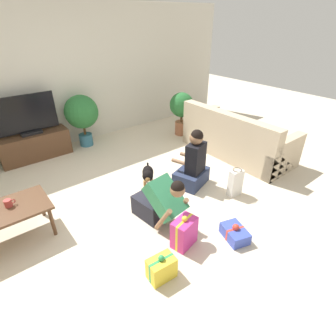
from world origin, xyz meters
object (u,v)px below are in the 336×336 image
gift_box_a (235,233)px  sofa_right (236,139)px  person_sitting (193,165)px  mug (8,203)px  dog (148,174)px  potted_plant_corner_right (182,108)px  tv (27,117)px  tv_console (35,146)px  potted_plant_back_right (82,114)px  gift_box_c (162,268)px  person_kneeling (160,202)px  gift_box_b (184,232)px  coffee_table (8,213)px  gift_bag_a (235,183)px

gift_box_a → sofa_right: bearing=39.3°
person_sitting → mug: size_ratio=7.75×
dog → potted_plant_corner_right: bearing=70.2°
tv → person_sitting: (1.67, -2.49, -0.45)m
tv_console → potted_plant_back_right: size_ratio=1.18×
tv_console → gift_box_c: tv_console is taller
tv_console → mug: mug is taller
sofa_right → tv_console: (-3.02, 2.23, -0.07)m
potted_plant_back_right → dog: size_ratio=2.40×
person_kneeling → gift_box_b: size_ratio=1.91×
tv_console → gift_box_a: (1.25, -3.67, -0.17)m
dog → person_kneeling: bearing=-79.9°
tv → dog: size_ratio=2.34×
gift_box_a → gift_box_c: size_ratio=1.29×
potted_plant_back_right → gift_box_b: (-0.25, -3.32, -0.49)m
sofa_right → potted_plant_corner_right: 1.43m
sofa_right → dog: 1.95m
sofa_right → gift_box_b: bearing=116.2°
gift_box_b → dog: bearing=73.7°
person_sitting → gift_box_c: (-1.43, -1.07, -0.21)m
sofa_right → gift_box_c: bearing=115.6°
coffee_table → person_sitting: person_sitting is taller
tv_console → mug: (-0.76, -1.99, 0.24)m
potted_plant_back_right → potted_plant_corner_right: potted_plant_back_right is taller
tv → gift_box_b: 3.49m
sofa_right → gift_box_a: (-1.77, -1.45, -0.24)m
tv_console → gift_box_b: bearing=-78.1°
potted_plant_corner_right → person_sitting: potted_plant_corner_right is taller
potted_plant_corner_right → sofa_right: bearing=-84.0°
tv_console → person_sitting: bearing=-56.2°
sofa_right → gift_box_b: (-2.31, -1.14, -0.13)m
gift_box_b → gift_bag_a: size_ratio=0.96×
mug → gift_box_b: bearing=-43.0°
potted_plant_back_right → gift_box_c: bearing=-101.6°
gift_box_c → mug: size_ratio=2.54×
sofa_right → person_kneeling: 2.39m
coffee_table → gift_box_b: bearing=-41.5°
dog → gift_box_a: dog is taller
potted_plant_corner_right → tv: bearing=163.8°
tv → person_sitting: tv is taller
tv → person_kneeling: size_ratio=1.26×
tv_console → dog: size_ratio=2.82×
sofa_right → coffee_table: sofa_right is taller
gift_box_b → gift_box_c: (-0.47, -0.19, -0.06)m
person_sitting → gift_box_a: 1.28m
tv_console → tv: bearing=0.0°
potted_plant_back_right → person_kneeling: (-0.23, -2.84, -0.35)m
dog → gift_box_b: bearing=-71.6°
potted_plant_back_right → gift_bag_a: potted_plant_back_right is taller
dog → gift_box_a: (0.18, -1.56, -0.15)m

